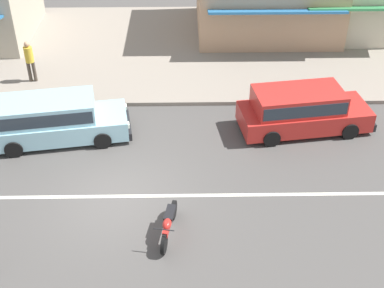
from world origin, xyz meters
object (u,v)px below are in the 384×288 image
(minivan_pale_blue_1, at_px, (53,118))
(motorcycle_1, at_px, (169,223))
(pedestrian_near_clock, at_px, (29,58))
(minivan_red_2, at_px, (301,109))

(minivan_pale_blue_1, bearing_deg, motorcycle_1, -49.85)
(pedestrian_near_clock, bearing_deg, motorcycle_1, -56.91)
(minivan_pale_blue_1, distance_m, motorcycle_1, 6.25)
(minivan_red_2, distance_m, motorcycle_1, 6.96)
(minivan_pale_blue_1, height_order, pedestrian_near_clock, pedestrian_near_clock)
(minivan_red_2, bearing_deg, pedestrian_near_clock, 161.12)
(minivan_pale_blue_1, relative_size, minivan_red_2, 1.04)
(minivan_pale_blue_1, distance_m, minivan_red_2, 8.60)
(motorcycle_1, bearing_deg, minivan_pale_blue_1, 130.15)
(minivan_pale_blue_1, relative_size, motorcycle_1, 2.63)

